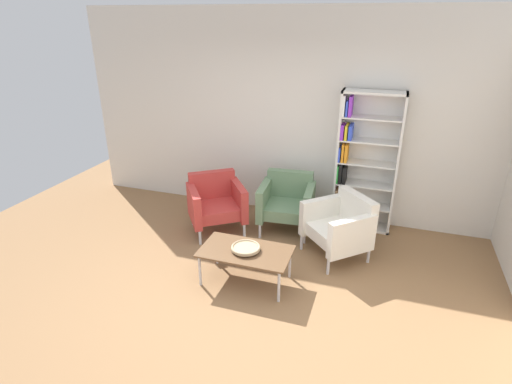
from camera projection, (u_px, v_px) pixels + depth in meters
The scene contains 8 objects.
ground_plane at pixel (230, 307), 4.19m from camera, with size 8.32×8.32×0.00m, color olive.
plaster_back_panel at pixel (292, 116), 5.75m from camera, with size 6.40×0.12×2.90m, color silver.
bookshelf_tall at pixel (361, 164), 5.47m from camera, with size 0.80×0.30×1.90m.
coffee_table_low at pixel (245, 253), 4.46m from camera, with size 1.00×0.56×0.40m.
decorative_bowl at pixel (245, 248), 4.43m from camera, with size 0.32×0.32×0.05m.
armchair_near_window at pixel (216, 202), 5.56m from camera, with size 0.95×0.93×0.78m.
armchair_corner_red at pixel (287, 201), 5.59m from camera, with size 0.77×0.71×0.78m.
armchair_by_bookshelf at pixel (341, 225), 4.95m from camera, with size 0.95×0.95×0.78m.
Camera 1 is at (1.32, -3.11, 2.76)m, focal length 28.52 mm.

